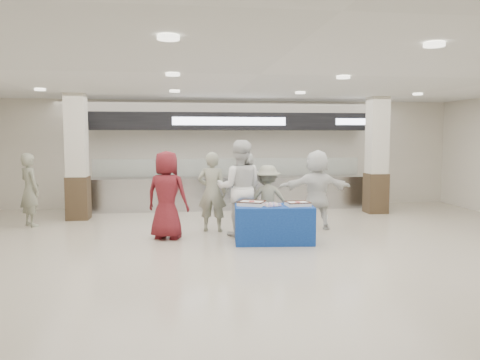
{
  "coord_description": "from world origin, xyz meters",
  "views": [
    {
      "loc": [
        -1.39,
        -8.12,
        2.13
      ],
      "look_at": [
        -0.15,
        1.6,
        1.21
      ],
      "focal_mm": 35.0,
      "sensor_mm": 36.0,
      "label": 1
    }
  ],
  "objects": [
    {
      "name": "soldier_b",
      "position": [
        0.51,
        1.9,
        0.75
      ],
      "size": [
        1.03,
        0.68,
        1.5
      ],
      "primitive_type": "imported",
      "rotation": [
        0.0,
        0.0,
        3.01
      ],
      "color": "gray",
      "rests_on": "ground"
    },
    {
      "name": "ground",
      "position": [
        0.0,
        0.0,
        0.0
      ],
      "size": [
        14.0,
        14.0,
        0.0
      ],
      "primitive_type": "plane",
      "color": "beige",
      "rests_on": "ground"
    },
    {
      "name": "chef_short",
      "position": [
        0.12,
        2.15,
        0.88
      ],
      "size": [
        1.12,
        0.75,
        1.76
      ],
      "primitive_type": "imported",
      "rotation": [
        0.0,
        0.0,
        2.81
      ],
      "color": "white",
      "rests_on": "ground"
    },
    {
      "name": "soldier_a",
      "position": [
        -0.69,
        2.23,
        0.89
      ],
      "size": [
        0.74,
        0.57,
        1.78
      ],
      "primitive_type": "imported",
      "rotation": [
        0.0,
        0.0,
        2.9
      ],
      "color": "gray",
      "rests_on": "ground"
    },
    {
      "name": "sheet_cake_left",
      "position": [
        0.02,
        1.02,
        0.8
      ],
      "size": [
        0.62,
        0.57,
        0.1
      ],
      "color": "white",
      "rests_on": "display_table"
    },
    {
      "name": "civilian_white",
      "position": [
        1.7,
        2.21,
        0.91
      ],
      "size": [
        1.7,
        0.57,
        1.82
      ],
      "primitive_type": "imported",
      "rotation": [
        0.0,
        0.0,
        3.12
      ],
      "color": "white",
      "rests_on": "ground"
    },
    {
      "name": "soldier_bg",
      "position": [
        -4.93,
        3.39,
        0.87
      ],
      "size": [
        0.73,
        0.75,
        1.74
      ],
      "primitive_type": "imported",
      "rotation": [
        0.0,
        0.0,
        2.3
      ],
      "color": "gray",
      "rests_on": "ground"
    },
    {
      "name": "display_table",
      "position": [
        0.46,
        0.95,
        0.38
      ],
      "size": [
        1.61,
        0.92,
        0.75
      ],
      "primitive_type": "cube",
      "rotation": [
        0.0,
        0.0,
        -0.09
      ],
      "color": "navy",
      "rests_on": "ground"
    },
    {
      "name": "civilian_maroon",
      "position": [
        -1.67,
        1.59,
        0.92
      ],
      "size": [
        1.05,
        0.87,
        1.83
      ],
      "primitive_type": "imported",
      "rotation": [
        0.0,
        0.0,
        2.76
      ],
      "color": "maroon",
      "rests_on": "ground"
    },
    {
      "name": "chef_tall",
      "position": [
        -0.14,
        1.72,
        1.02
      ],
      "size": [
        1.1,
        0.92,
        2.05
      ],
      "primitive_type": "imported",
      "rotation": [
        0.0,
        0.0,
        2.99
      ],
      "color": "white",
      "rests_on": "ground"
    },
    {
      "name": "serving_line",
      "position": [
        0.0,
        5.4,
        1.16
      ],
      "size": [
        8.7,
        0.85,
        2.8
      ],
      "color": "#AFB0B6",
      "rests_on": "ground"
    },
    {
      "name": "cupcake_tray",
      "position": [
        0.41,
        0.9,
        0.78
      ],
      "size": [
        0.41,
        0.35,
        0.06
      ],
      "color": "#B0B1B5",
      "rests_on": "display_table"
    },
    {
      "name": "column_right",
      "position": [
        4.0,
        4.2,
        1.53
      ],
      "size": [
        0.55,
        0.55,
        3.2
      ],
      "color": "#362718",
      "rests_on": "ground"
    },
    {
      "name": "column_left",
      "position": [
        -4.0,
        4.2,
        1.53
      ],
      "size": [
        0.55,
        0.55,
        3.2
      ],
      "color": "#362718",
      "rests_on": "ground"
    },
    {
      "name": "sheet_cake_right",
      "position": [
        0.92,
        0.87,
        0.8
      ],
      "size": [
        0.49,
        0.4,
        0.1
      ],
      "color": "white",
      "rests_on": "display_table"
    }
  ]
}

